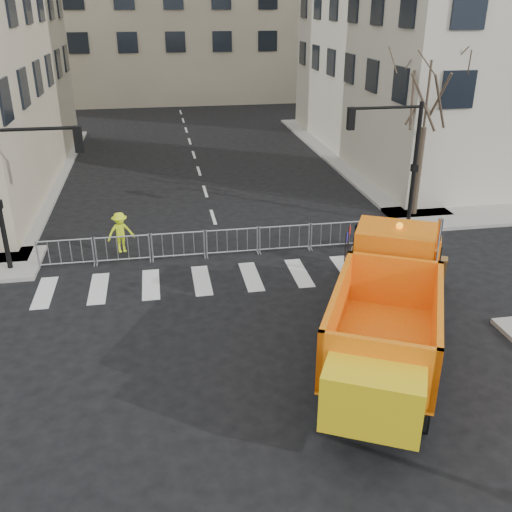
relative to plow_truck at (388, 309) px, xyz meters
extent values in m
plane|color=black|center=(-3.37, 0.49, -1.72)|extent=(120.00, 120.00, 0.00)
cube|color=gray|center=(-3.37, 8.99, -1.64)|extent=(64.00, 5.00, 0.15)
cylinder|color=black|center=(5.13, 9.99, 0.98)|extent=(0.18, 0.18, 5.40)
cube|color=black|center=(0.10, 0.21, -0.75)|extent=(5.37, 7.59, 0.46)
cylinder|color=black|center=(0.33, 3.05, -1.16)|extent=(0.82, 1.16, 1.12)
cylinder|color=black|center=(2.24, 2.09, -1.16)|extent=(0.82, 1.16, 1.12)
cylinder|color=black|center=(-1.44, -0.50, -1.16)|extent=(0.82, 1.16, 1.12)
cylinder|color=black|center=(0.46, -1.45, -1.16)|extent=(0.82, 1.16, 1.12)
cylinder|color=black|center=(-2.04, -1.68, -1.16)|extent=(0.82, 1.16, 1.12)
cylinder|color=black|center=(-0.13, -2.63, -1.16)|extent=(0.82, 1.16, 1.12)
cube|color=orange|center=(1.56, 3.11, -0.04)|extent=(2.64, 2.41, 1.02)
cube|color=orange|center=(0.97, 1.93, 0.57)|extent=(2.82, 2.50, 1.83)
cylinder|color=silver|center=(1.58, 0.77, 0.93)|extent=(0.14, 0.14, 2.44)
cube|color=orange|center=(-0.54, -1.07, 0.32)|extent=(4.28, 5.14, 1.68)
cube|color=yellow|center=(-1.77, -3.52, 0.01)|extent=(2.27, 1.82, 1.32)
cube|color=brown|center=(2.33, 4.66, -1.06)|extent=(3.17, 1.98, 1.14)
imported|color=black|center=(2.94, 4.19, -0.71)|extent=(0.75, 0.50, 2.02)
imported|color=black|center=(3.41, 5.54, -0.89)|extent=(0.83, 0.65, 1.66)
imported|color=black|center=(1.30, 6.00, -0.82)|extent=(0.99, 1.10, 1.80)
imported|color=#DDF61D|center=(-7.34, 8.77, -0.75)|extent=(1.17, 0.85, 1.62)
cube|color=#AC200D|center=(3.22, 6.99, -1.02)|extent=(0.46, 0.41, 1.10)
camera|label=1|loc=(-5.72, -12.36, 7.41)|focal=40.00mm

